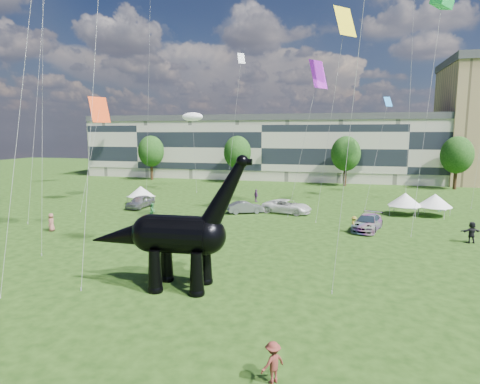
# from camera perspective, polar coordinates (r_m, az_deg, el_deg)

# --- Properties ---
(ground) EXTENTS (220.00, 220.00, 0.00)m
(ground) POSITION_cam_1_polar(r_m,az_deg,el_deg) (24.26, -5.09, -14.50)
(ground) COLOR #16330C
(ground) RESTS_ON ground
(terrace_row) EXTENTS (78.00, 11.00, 12.00)m
(terrace_row) POSITION_cam_1_polar(r_m,az_deg,el_deg) (84.55, 3.82, 6.04)
(terrace_row) COLOR beige
(terrace_row) RESTS_ON ground
(tree_far_left) EXTENTS (5.20, 5.20, 9.44)m
(tree_far_left) POSITION_cam_1_polar(r_m,az_deg,el_deg) (83.08, -12.54, 6.02)
(tree_far_left) COLOR #382314
(tree_far_left) RESTS_ON ground
(tree_mid_left) EXTENTS (5.20, 5.20, 9.44)m
(tree_mid_left) POSITION_cam_1_polar(r_m,az_deg,el_deg) (76.64, -0.38, 6.04)
(tree_mid_left) COLOR #382314
(tree_mid_left) RESTS_ON ground
(tree_mid_right) EXTENTS (5.20, 5.20, 9.44)m
(tree_mid_right) POSITION_cam_1_polar(r_m,az_deg,el_deg) (74.10, 14.82, 5.69)
(tree_mid_right) COLOR #382314
(tree_mid_right) RESTS_ON ground
(tree_far_right) EXTENTS (5.20, 5.20, 9.44)m
(tree_far_right) POSITION_cam_1_polar(r_m,az_deg,el_deg) (76.36, 28.50, 5.02)
(tree_far_right) COLOR #382314
(tree_far_right) RESTS_ON ground
(dinosaur_sculpture) EXTENTS (10.42, 3.01, 8.51)m
(dinosaur_sculpture) POSITION_cam_1_polar(r_m,az_deg,el_deg) (24.78, -9.52, -6.23)
(dinosaur_sculpture) COLOR black
(dinosaur_sculpture) RESTS_ON ground
(car_silver) EXTENTS (2.25, 4.81, 1.59)m
(car_silver) POSITION_cam_1_polar(r_m,az_deg,el_deg) (52.38, -14.01, -1.35)
(car_silver) COLOR #A3A2A7
(car_silver) RESTS_ON ground
(car_grey) EXTENTS (4.48, 3.27, 1.41)m
(car_grey) POSITION_cam_1_polar(r_m,az_deg,el_deg) (47.47, 0.77, -2.20)
(car_grey) COLOR slate
(car_grey) RESTS_ON ground
(car_white) EXTENTS (6.26, 3.92, 1.61)m
(car_white) POSITION_cam_1_polar(r_m,az_deg,el_deg) (47.79, 6.69, -2.06)
(car_white) COLOR white
(car_white) RESTS_ON ground
(car_dark) EXTENTS (3.53, 5.75, 1.56)m
(car_dark) POSITION_cam_1_polar(r_m,az_deg,el_deg) (41.10, 17.69, -4.15)
(car_dark) COLOR #595960
(car_dark) RESTS_ON ground
(gazebo_near) EXTENTS (4.63, 4.63, 2.60)m
(gazebo_near) POSITION_cam_1_polar(r_m,az_deg,el_deg) (49.97, 22.42, -1.00)
(gazebo_near) COLOR white
(gazebo_near) RESTS_ON ground
(gazebo_far) EXTENTS (4.93, 4.93, 2.59)m
(gazebo_far) POSITION_cam_1_polar(r_m,az_deg,el_deg) (50.73, 25.98, -1.09)
(gazebo_far) COLOR white
(gazebo_far) RESTS_ON ground
(gazebo_left) EXTENTS (4.49, 4.49, 2.39)m
(gazebo_left) POSITION_cam_1_polar(r_m,az_deg,el_deg) (55.29, -13.93, 0.08)
(gazebo_left) COLOR white
(gazebo_left) RESTS_ON ground
(visitors) EXTENTS (39.47, 40.69, 1.90)m
(visitors) POSITION_cam_1_polar(r_m,az_deg,el_deg) (37.05, 6.54, -5.01)
(visitors) COLOR maroon
(visitors) RESTS_ON ground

